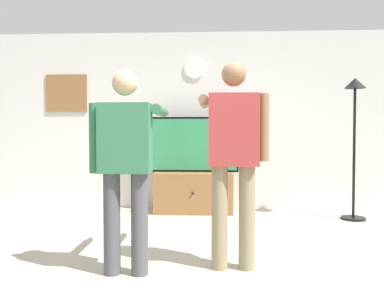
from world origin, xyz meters
name	(u,v)px	position (x,y,z in m)	size (l,w,h in m)	color
ground_plane	(187,276)	(0.00, 0.00, 0.00)	(8.40, 8.40, 0.00)	#B2A893
back_wall	(199,121)	(0.00, 2.95, 1.35)	(6.40, 0.10, 2.70)	silver
tv_stand	(194,192)	(-0.06, 2.60, 0.29)	(1.14, 0.56, 0.59)	olive
television	(194,144)	(-0.06, 2.65, 0.99)	(1.32, 0.07, 0.81)	black
wall_clock	(195,68)	(-0.06, 2.89, 2.15)	(0.31, 0.31, 0.03)	white
framed_picture	(67,93)	(-2.06, 2.90, 1.78)	(0.64, 0.04, 0.58)	olive
floor_lamp	(355,118)	(2.11, 2.21, 1.36)	(0.32, 0.32, 1.90)	black
person_standing_nearer_lamp	(126,159)	(-0.51, 0.03, 0.97)	(0.60, 0.78, 1.70)	#4C4C51
person_standing_nearer_couch	(233,151)	(0.39, 0.21, 1.02)	(0.61, 0.78, 1.79)	gray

